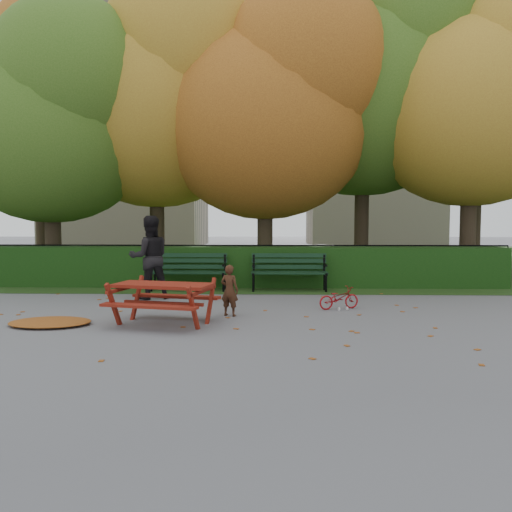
{
  "coord_description": "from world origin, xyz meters",
  "views": [
    {
      "loc": [
        0.62,
        -8.16,
        1.66
      ],
      "look_at": [
        0.37,
        1.21,
        1.0
      ],
      "focal_mm": 35.0,
      "sensor_mm": 36.0,
      "label": 1
    }
  ],
  "objects_px": {
    "tree_c": "(277,107)",
    "tree_f": "(46,105)",
    "child": "(230,290)",
    "tree_b": "(166,94)",
    "adult": "(150,257)",
    "picnic_table": "(163,293)",
    "tree_a": "(58,116)",
    "tree_d": "(378,77)",
    "bicycle": "(339,298)",
    "tree_e": "(487,94)",
    "bench_right": "(289,269)",
    "bench_left": "(189,269)",
    "tree_g": "(490,115)"
  },
  "relations": [
    {
      "from": "tree_c",
      "to": "tree_f",
      "type": "distance_m",
      "value": 8.66
    },
    {
      "from": "child",
      "to": "tree_b",
      "type": "bearing_deg",
      "value": -48.92
    },
    {
      "from": "tree_b",
      "to": "adult",
      "type": "distance_m",
      "value": 6.33
    },
    {
      "from": "tree_c",
      "to": "picnic_table",
      "type": "distance_m",
      "value": 7.82
    },
    {
      "from": "tree_a",
      "to": "child",
      "type": "xyz_separation_m",
      "value": [
        5.12,
        -5.12,
        -4.07
      ]
    },
    {
      "from": "tree_c",
      "to": "adult",
      "type": "height_order",
      "value": "tree_c"
    },
    {
      "from": "tree_d",
      "to": "bicycle",
      "type": "height_order",
      "value": "tree_d"
    },
    {
      "from": "tree_e",
      "to": "tree_a",
      "type": "bearing_deg",
      "value": -179.06
    },
    {
      "from": "bench_right",
      "to": "adult",
      "type": "height_order",
      "value": "adult"
    },
    {
      "from": "tree_e",
      "to": "bench_left",
      "type": "relative_size",
      "value": 4.53
    },
    {
      "from": "tree_a",
      "to": "adult",
      "type": "distance_m",
      "value": 5.87
    },
    {
      "from": "tree_d",
      "to": "bench_left",
      "type": "relative_size",
      "value": 5.32
    },
    {
      "from": "tree_d",
      "to": "adult",
      "type": "relative_size",
      "value": 5.4
    },
    {
      "from": "tree_c",
      "to": "child",
      "type": "relative_size",
      "value": 8.88
    },
    {
      "from": "tree_g",
      "to": "picnic_table",
      "type": "bearing_deg",
      "value": -133.15
    },
    {
      "from": "tree_c",
      "to": "adult",
      "type": "distance_m",
      "value": 6.02
    },
    {
      "from": "tree_e",
      "to": "tree_c",
      "type": "bearing_deg",
      "value": 178.07
    },
    {
      "from": "tree_d",
      "to": "bench_right",
      "type": "xyz_separation_m",
      "value": [
        -2.78,
        -3.53,
        -5.46
      ]
    },
    {
      "from": "tree_d",
      "to": "adult",
      "type": "height_order",
      "value": "tree_d"
    },
    {
      "from": "tree_a",
      "to": "tree_e",
      "type": "xyz_separation_m",
      "value": [
        11.71,
        0.19,
        0.56
      ]
    },
    {
      "from": "bench_left",
      "to": "picnic_table",
      "type": "distance_m",
      "value": 3.98
    },
    {
      "from": "tree_c",
      "to": "tree_g",
      "type": "relative_size",
      "value": 0.94
    },
    {
      "from": "tree_c",
      "to": "tree_e",
      "type": "bearing_deg",
      "value": -1.93
    },
    {
      "from": "tree_d",
      "to": "tree_e",
      "type": "relative_size",
      "value": 1.17
    },
    {
      "from": "tree_b",
      "to": "picnic_table",
      "type": "height_order",
      "value": "tree_b"
    },
    {
      "from": "tree_g",
      "to": "picnic_table",
      "type": "distance_m",
      "value": 14.59
    },
    {
      "from": "tree_g",
      "to": "picnic_table",
      "type": "height_order",
      "value": "tree_g"
    },
    {
      "from": "tree_f",
      "to": "bicycle",
      "type": "height_order",
      "value": "tree_f"
    },
    {
      "from": "tree_e",
      "to": "bicycle",
      "type": "bearing_deg",
      "value": -135.01
    },
    {
      "from": "tree_c",
      "to": "bicycle",
      "type": "xyz_separation_m",
      "value": [
        1.1,
        -4.78,
        -4.61
      ]
    },
    {
      "from": "tree_c",
      "to": "bicycle",
      "type": "bearing_deg",
      "value": -77.0
    },
    {
      "from": "picnic_table",
      "to": "tree_d",
      "type": "bearing_deg",
      "value": 69.53
    },
    {
      "from": "bench_left",
      "to": "child",
      "type": "bearing_deg",
      "value": -69.21
    },
    {
      "from": "tree_d",
      "to": "picnic_table",
      "type": "height_order",
      "value": "tree_d"
    },
    {
      "from": "tree_g",
      "to": "bench_left",
      "type": "relative_size",
      "value": 4.75
    },
    {
      "from": "bench_left",
      "to": "child",
      "type": "relative_size",
      "value": 2.0
    },
    {
      "from": "tree_b",
      "to": "tree_e",
      "type": "bearing_deg",
      "value": -6.21
    },
    {
      "from": "tree_f",
      "to": "bicycle",
      "type": "bearing_deg",
      "value": -41.6
    },
    {
      "from": "tree_a",
      "to": "bench_left",
      "type": "distance_m",
      "value": 5.89
    },
    {
      "from": "tree_f",
      "to": "bicycle",
      "type": "xyz_separation_m",
      "value": [
        9.07,
        -8.05,
        -5.48
      ]
    },
    {
      "from": "tree_g",
      "to": "bench_right",
      "type": "height_order",
      "value": "tree_g"
    },
    {
      "from": "tree_c",
      "to": "tree_e",
      "type": "distance_m",
      "value": 5.7
    },
    {
      "from": "tree_f",
      "to": "bench_right",
      "type": "xyz_separation_m",
      "value": [
        8.23,
        -5.54,
        -5.17
      ]
    },
    {
      "from": "tree_a",
      "to": "tree_f",
      "type": "bearing_deg",
      "value": 117.98
    },
    {
      "from": "tree_g",
      "to": "bench_right",
      "type": "distance_m",
      "value": 10.61
    },
    {
      "from": "tree_a",
      "to": "bicycle",
      "type": "xyz_separation_m",
      "value": [
        7.13,
        -4.39,
        -4.31
      ]
    },
    {
      "from": "picnic_table",
      "to": "tree_c",
      "type": "bearing_deg",
      "value": 85.93
    },
    {
      "from": "tree_e",
      "to": "child",
      "type": "distance_m",
      "value": 9.65
    },
    {
      "from": "tree_a",
      "to": "bench_left",
      "type": "height_order",
      "value": "tree_a"
    },
    {
      "from": "bench_right",
      "to": "adult",
      "type": "bearing_deg",
      "value": -155.63
    }
  ]
}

